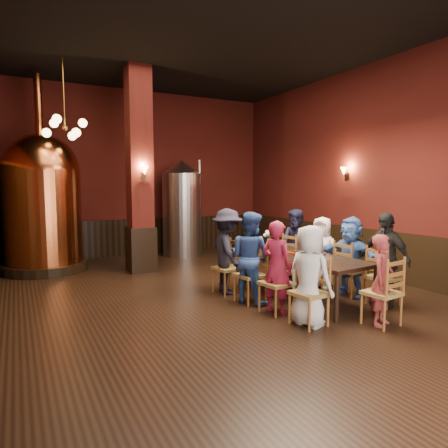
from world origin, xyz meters
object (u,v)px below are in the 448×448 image
person_1 (277,267)px  steel_vessel (182,208)px  dining_table (302,259)px  person_0 (309,276)px  person_2 (250,257)px  copper_kettle (43,201)px  rose_vase (269,236)px

person_1 → steel_vessel: bearing=-26.2°
dining_table → person_0: size_ratio=1.79×
person_1 → person_0: bearing=166.4°
person_0 → person_2: (-0.15, 1.32, 0.06)m
dining_table → person_2: size_ratio=1.66×
person_0 → copper_kettle: copper_kettle is taller
person_2 → steel_vessel: (0.65, 4.64, 0.55)m
dining_table → rose_vase: 0.98m
person_0 → person_1: size_ratio=0.99×
person_0 → person_2: person_2 is taller
steel_vessel → copper_kettle: bearing=-173.3°
person_0 → rose_vase: 2.16m
person_2 → steel_vessel: size_ratio=0.58×
person_1 → person_2: 0.66m
person_0 → steel_vessel: 6.01m
dining_table → rose_vase: bearing=85.8°
steel_vessel → person_0: bearing=-94.9°
steel_vessel → person_1: bearing=-96.3°
steel_vessel → rose_vase: (0.19, -3.94, -0.33)m
person_0 → steel_vessel: size_ratio=0.54×
person_0 → copper_kettle: size_ratio=0.32×
person_0 → rose_vase: person_0 is taller
person_2 → rose_vase: person_2 is taller
steel_vessel → rose_vase: bearing=-87.2°
person_0 → rose_vase: (0.70, 2.02, 0.27)m
person_1 → person_2: size_ratio=0.94×
dining_table → steel_vessel: 4.92m
person_1 → steel_vessel: (0.58, 5.29, 0.60)m
dining_table → rose_vase: (-0.03, 0.94, 0.28)m
copper_kettle → person_2: bearing=-56.0°
dining_table → steel_vessel: size_ratio=0.96×
person_1 → steel_vessel: steel_vessel is taller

